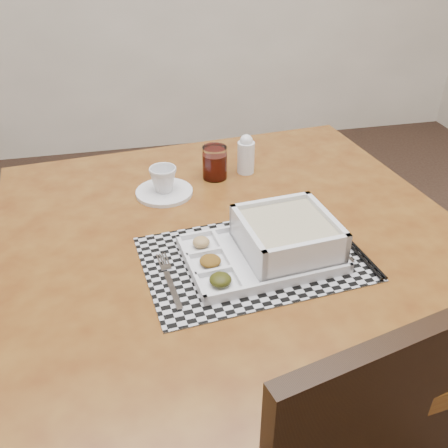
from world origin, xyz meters
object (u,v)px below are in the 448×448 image
at_px(cup, 163,179).
at_px(juice_glass, 215,164).
at_px(creamer_bottle, 246,154).
at_px(dining_table, 236,261).
at_px(serving_tray, 279,242).

relative_size(cup, juice_glass, 0.78).
distance_m(cup, creamer_bottle, 0.25).
bearing_deg(dining_table, juice_glass, 88.37).
bearing_deg(dining_table, serving_tray, -57.66).
height_order(juice_glass, creamer_bottle, creamer_bottle).
bearing_deg(cup, serving_tray, -63.07).
height_order(cup, juice_glass, juice_glass).
distance_m(dining_table, serving_tray, 0.17).
relative_size(dining_table, serving_tray, 3.43).
bearing_deg(serving_tray, juice_glass, 98.70).
distance_m(serving_tray, juice_glass, 0.40).
height_order(serving_tray, juice_glass, juice_glass).
bearing_deg(serving_tray, cup, 122.49).
bearing_deg(cup, creamer_bottle, 12.21).
bearing_deg(creamer_bottle, cup, -162.24).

